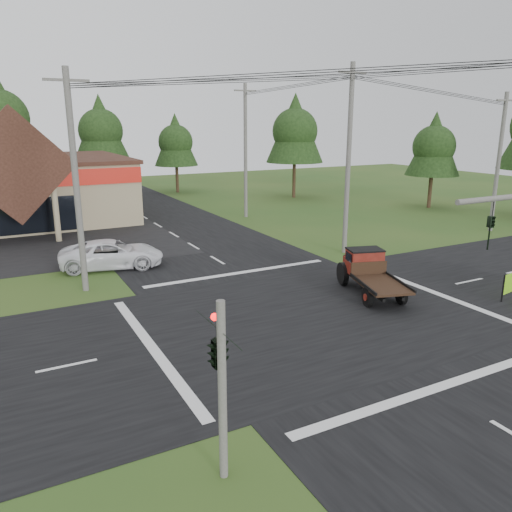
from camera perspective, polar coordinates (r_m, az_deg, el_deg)
ground at (r=21.87m, az=6.21°, el=-6.74°), size 120.00×120.00×0.00m
road_ns at (r=21.87m, az=6.21°, el=-6.71°), size 12.00×120.00×0.02m
road_ew at (r=21.87m, az=6.21°, el=-6.71°), size 120.00×12.00×0.02m
traffic_signal_corner at (r=11.21m, az=-4.37°, el=-9.04°), size 0.53×2.48×4.40m
utility_pole_nw at (r=25.13m, az=-19.90°, el=8.00°), size 2.00×0.30×10.50m
utility_pole_ne at (r=31.59m, az=10.52°, el=10.83°), size 2.00×0.30×11.50m
utility_pole_far at (r=41.77m, az=25.97°, el=9.66°), size 2.00×0.30×10.20m
utility_pole_n at (r=43.44m, az=-1.21°, el=11.96°), size 2.00×0.30×11.20m
tree_row_d at (r=59.85m, az=-17.35°, el=13.73°), size 6.16×6.16×11.11m
tree_row_e at (r=60.03m, az=-9.18°, el=12.92°), size 5.04×5.04×9.09m
tree_side_ne at (r=55.29m, az=4.48°, el=14.29°), size 6.16×6.16×11.11m
tree_side_e_near at (r=51.18m, az=19.70°, el=11.91°), size 5.04×5.04×9.09m
antique_flatbed_truck at (r=24.51m, az=13.15°, el=-2.05°), size 3.30×5.35×2.09m
white_pickup at (r=29.66m, az=-16.14°, el=0.22°), size 6.18×3.90×1.59m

